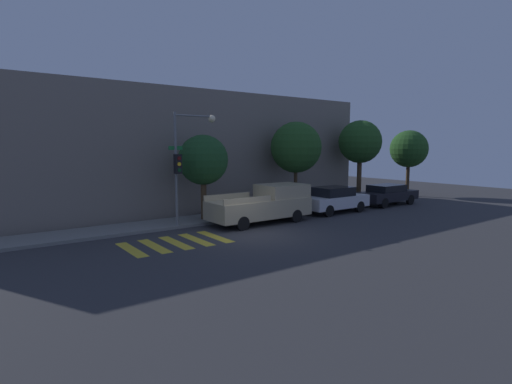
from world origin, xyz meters
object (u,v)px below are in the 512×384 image
pickup_truck (264,204)px  tree_behind_truck (409,149)px  tree_near_corner (203,160)px  tree_midblock (296,147)px  traffic_light_pole (186,153)px  tree_far_end (360,142)px  sedan_middle (387,194)px  sedan_near_corner (334,199)px

pickup_truck → tree_behind_truck: 15.95m
tree_near_corner → tree_midblock: bearing=0.0°
traffic_light_pole → tree_far_end: tree_far_end is taller
tree_behind_truck → traffic_light_pole: bearing=-177.8°
traffic_light_pole → sedan_middle: 14.27m
sedan_middle → tree_behind_truck: 6.44m
tree_near_corner → tree_far_end: (12.18, 0.00, 0.98)m
sedan_near_corner → traffic_light_pole: bearing=171.8°
tree_near_corner → tree_midblock: 6.33m
sedan_near_corner → tree_behind_truck: size_ratio=0.83×
pickup_truck → tree_near_corner: bearing=139.6°
traffic_light_pole → sedan_near_corner: traffic_light_pole is taller
tree_behind_truck → tree_far_end: bearing=180.0°
sedan_middle → tree_near_corner: bearing=170.9°
sedan_middle → tree_midblock: size_ratio=0.85×
pickup_truck → tree_behind_truck: bearing=7.4°
sedan_middle → tree_midblock: bearing=162.2°
tree_behind_truck → tree_near_corner: bearing=180.0°
pickup_truck → tree_midblock: 5.25m
sedan_middle → tree_far_end: bearing=101.5°
pickup_truck → sedan_middle: (10.21, -0.00, -0.22)m
sedan_near_corner → tree_midblock: (-1.18, 2.02, 3.00)m
tree_behind_truck → sedan_middle: bearing=-159.4°
traffic_light_pole → tree_behind_truck: size_ratio=1.07×
tree_near_corner → tree_far_end: 12.22m
pickup_truck → tree_behind_truck: (15.59, 2.02, 2.69)m
sedan_near_corner → tree_far_end: bearing=23.3°
pickup_truck → tree_midblock: tree_midblock is taller
tree_far_end → tree_behind_truck: tree_far_end is taller
pickup_truck → tree_far_end: (9.80, 2.02, 3.19)m
tree_behind_truck → pickup_truck: bearing=-172.6°
tree_near_corner → tree_midblock: size_ratio=0.84×
traffic_light_pole → tree_behind_truck: (19.31, 0.75, 0.10)m
tree_midblock → sedan_middle: bearing=-17.8°
sedan_near_corner → sedan_middle: size_ratio=0.93×
sedan_middle → tree_far_end: tree_far_end is taller
sedan_near_corner → sedan_middle: (5.10, 0.00, -0.07)m
pickup_truck → tree_near_corner: (-2.38, 2.02, 2.21)m
tree_far_end → tree_behind_truck: (5.79, 0.00, -0.50)m
tree_far_end → pickup_truck: bearing=-168.3°
pickup_truck → sedan_middle: 10.22m
pickup_truck → tree_behind_truck: size_ratio=1.05×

